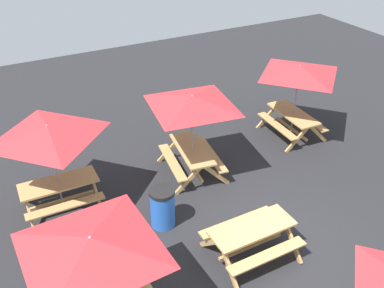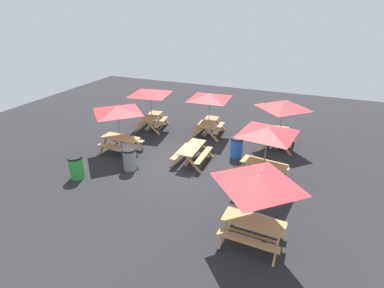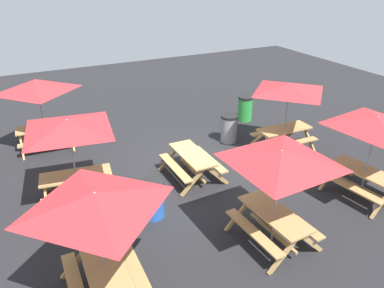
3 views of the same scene
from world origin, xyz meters
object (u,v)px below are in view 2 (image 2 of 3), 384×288
(picnic_table_5, at_px, (150,95))
(trash_bin_green, at_px, (76,167))
(picnic_table_3, at_px, (210,99))
(picnic_table_6, at_px, (283,109))
(trash_bin_blue, at_px, (237,147))
(trash_bin_gray, at_px, (130,159))
(picnic_table_0, at_px, (192,151))
(picnic_table_4, at_px, (258,185))
(picnic_table_2, at_px, (267,135))
(picnic_table_1, at_px, (118,113))

(picnic_table_5, xyz_separation_m, trash_bin_green, (5.94, -0.19, -1.49))
(picnic_table_3, height_order, picnic_table_6, same)
(trash_bin_blue, relative_size, trash_bin_gray, 1.00)
(picnic_table_0, height_order, picnic_table_4, picnic_table_4)
(picnic_table_0, distance_m, picnic_table_5, 4.88)
(picnic_table_0, relative_size, picnic_table_2, 0.65)
(picnic_table_0, bearing_deg, picnic_table_5, -128.89)
(picnic_table_5, bearing_deg, picnic_table_4, 38.72)
(picnic_table_1, distance_m, picnic_table_6, 7.76)
(picnic_table_4, xyz_separation_m, picnic_table_6, (-7.13, -0.17, 0.00))
(picnic_table_0, bearing_deg, picnic_table_6, 132.75)
(picnic_table_3, distance_m, picnic_table_4, 8.27)
(picnic_table_1, xyz_separation_m, trash_bin_gray, (1.32, 1.33, -1.49))
(picnic_table_1, distance_m, picnic_table_2, 6.78)
(picnic_table_0, height_order, picnic_table_6, picnic_table_6)
(picnic_table_1, bearing_deg, trash_bin_green, -94.88)
(picnic_table_5, distance_m, trash_bin_gray, 4.97)
(picnic_table_2, xyz_separation_m, picnic_table_5, (-3.21, -6.88, 0.00))
(picnic_table_0, relative_size, trash_bin_blue, 1.85)
(picnic_table_1, bearing_deg, picnic_table_2, 1.22)
(trash_bin_green, bearing_deg, picnic_table_6, 130.60)
(trash_bin_blue, bearing_deg, picnic_table_3, -134.85)
(picnic_table_4, bearing_deg, picnic_table_1, 155.52)
(trash_bin_gray, bearing_deg, picnic_table_5, -162.44)
(picnic_table_4, height_order, trash_bin_green, picnic_table_4)
(trash_bin_gray, bearing_deg, picnic_table_6, 130.44)
(picnic_table_1, height_order, picnic_table_6, same)
(picnic_table_1, xyz_separation_m, picnic_table_4, (3.67, 7.11, 0.00))
(picnic_table_5, bearing_deg, picnic_table_0, 43.82)
(picnic_table_5, bearing_deg, trash_bin_green, -9.54)
(picnic_table_5, distance_m, trash_bin_green, 6.13)
(trash_bin_gray, bearing_deg, picnic_table_1, -134.68)
(picnic_table_0, xyz_separation_m, picnic_table_4, (3.96, 3.56, 1.43))
(picnic_table_4, distance_m, trash_bin_green, 7.61)
(picnic_table_6, relative_size, trash_bin_green, 2.38)
(picnic_table_0, height_order, trash_bin_green, trash_bin_green)
(picnic_table_4, height_order, trash_bin_gray, picnic_table_4)
(picnic_table_0, xyz_separation_m, trash_bin_gray, (1.61, -2.22, -0.07))
(picnic_table_2, xyz_separation_m, picnic_table_6, (-3.47, 0.16, 0.00))
(picnic_table_6, bearing_deg, picnic_table_4, 2.34)
(picnic_table_0, height_order, picnic_table_2, picnic_table_2)
(picnic_table_4, relative_size, trash_bin_blue, 2.38)
(picnic_table_2, height_order, picnic_table_5, same)
(picnic_table_6, bearing_deg, picnic_table_2, -1.64)
(picnic_table_0, bearing_deg, trash_bin_gray, -54.47)
(picnic_table_1, bearing_deg, picnic_table_6, 27.79)
(picnic_table_5, relative_size, picnic_table_6, 1.20)
(picnic_table_2, bearing_deg, picnic_table_1, -171.87)
(trash_bin_green, height_order, trash_bin_blue, same)
(picnic_table_4, bearing_deg, picnic_table_5, 139.18)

